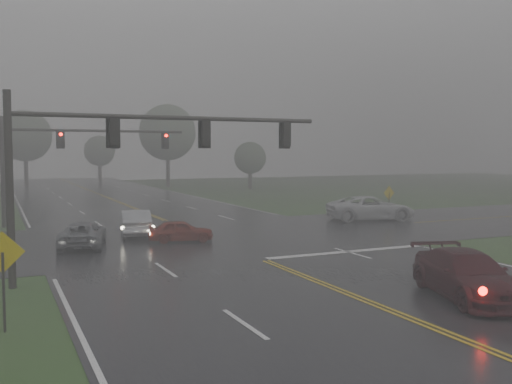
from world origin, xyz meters
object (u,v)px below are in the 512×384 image
sedan_silver (135,236)px  sedan_maroon (467,299)px  sedan_red (181,242)px  pickup_white (371,220)px  signal_gantry_far (63,150)px  car_grey (83,247)px  signal_gantry_near (117,150)px

sedan_silver → sedan_maroon: bearing=118.8°
sedan_red → sedan_silver: 3.73m
pickup_white → signal_gantry_far: (-19.70, 6.70, 4.91)m
car_grey → signal_gantry_far: signal_gantry_far is taller
sedan_red → pickup_white: 15.35m
pickup_white → sedan_maroon: bearing=167.3°
sedan_red → sedan_silver: (-1.68, 3.33, 0.00)m
sedan_silver → car_grey: (-3.29, -2.85, 0.00)m
signal_gantry_far → car_grey: bearing=-90.9°
sedan_red → signal_gantry_far: (-4.80, 10.40, 4.91)m
pickup_white → signal_gantry_near: signal_gantry_near is taller
signal_gantry_near → sedan_red: bearing=57.6°
sedan_maroon → signal_gantry_near: 13.31m
sedan_red → pickup_white: (14.90, 3.70, 0.00)m
car_grey → signal_gantry_far: bearing=-77.3°
sedan_red → sedan_silver: size_ratio=0.76×
sedan_red → signal_gantry_far: bearing=37.8°
sedan_maroon → signal_gantry_far: (-9.76, 25.57, 4.91)m
sedan_red → signal_gantry_near: size_ratio=0.28×
sedan_silver → car_grey: 4.35m
sedan_silver → car_grey: bearing=50.0°
car_grey → signal_gantry_near: signal_gantry_near is taller
car_grey → sedan_maroon: bearing=136.0°
sedan_maroon → signal_gantry_far: bearing=128.7°
sedan_silver → car_grey: size_ratio=1.00×
sedan_silver → signal_gantry_far: bearing=-57.1°
sedan_maroon → sedan_red: 15.96m
pickup_white → signal_gantry_near: (-19.62, -11.13, 4.84)m
sedan_maroon → pickup_white: 21.33m
sedan_red → pickup_white: pickup_white is taller
signal_gantry_far → pickup_white: bearing=-18.8°
signal_gantry_near → sedan_silver: bearing=74.2°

